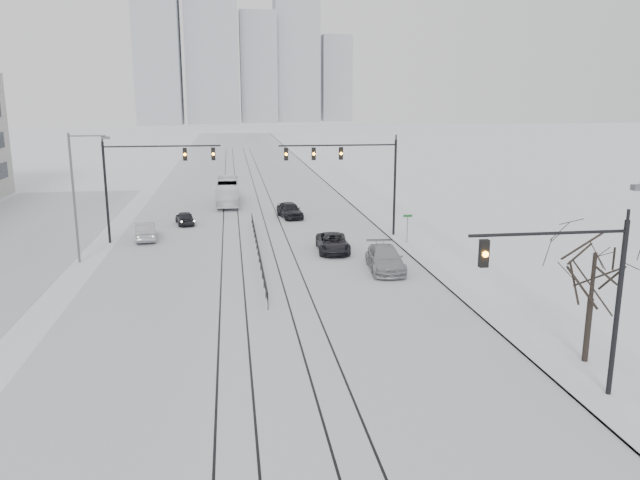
{
  "coord_description": "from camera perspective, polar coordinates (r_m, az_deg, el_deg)",
  "views": [
    {
      "loc": [
        -1.79,
        -14.33,
        11.35
      ],
      "look_at": [
        3.26,
        20.77,
        3.2
      ],
      "focal_mm": 35.0,
      "sensor_mm": 36.0,
      "label": 1
    }
  ],
  "objects": [
    {
      "name": "sedan_nb_front",
      "position": [
        46.62,
        1.18,
        -0.28
      ],
      "size": [
        2.53,
        5.03,
        1.37
      ],
      "primitive_type": "imported",
      "rotation": [
        0.0,
        0.0,
        -0.05
      ],
      "color": "black",
      "rests_on": "ground"
    },
    {
      "name": "tram_rails",
      "position": [
        55.52,
        -6.17,
        1.1
      ],
      "size": [
        5.3,
        180.0,
        0.01
      ],
      "color": "black",
      "rests_on": "ground"
    },
    {
      "name": "sedan_nb_right",
      "position": [
        41.86,
        5.98,
        -1.74
      ],
      "size": [
        2.68,
        5.62,
        1.58
      ],
      "primitive_type": "imported",
      "rotation": [
        0.0,
        0.0,
        -0.09
      ],
      "color": "#97989E",
      "rests_on": "ground"
    },
    {
      "name": "curb",
      "position": [
        76.27,
        1.6,
        4.43
      ],
      "size": [
        0.1,
        260.0,
        0.12
      ],
      "primitive_type": "cube",
      "color": "gray",
      "rests_on": "ground"
    },
    {
      "name": "traffic_mast_near",
      "position": [
        24.84,
        22.67,
        -3.94
      ],
      "size": [
        6.1,
        0.37,
        7.0
      ],
      "color": "black",
      "rests_on": "ground"
    },
    {
      "name": "sedan_sb_outer",
      "position": [
        52.43,
        -15.65,
        0.78
      ],
      "size": [
        2.07,
        4.61,
        1.47
      ],
      "primitive_type": "imported",
      "rotation": [
        0.0,
        0.0,
        3.26
      ],
      "color": "#A0A2A8",
      "rests_on": "ground"
    },
    {
      "name": "street_sign",
      "position": [
        49.25,
        8.0,
        1.41
      ],
      "size": [
        0.7,
        0.06,
        2.4
      ],
      "color": "#595B60",
      "rests_on": "ground"
    },
    {
      "name": "skyline",
      "position": [
        288.68,
        -7.12,
        16.68
      ],
      "size": [
        96.0,
        48.0,
        72.0
      ],
      "color": "#979BA5",
      "rests_on": "ground"
    },
    {
      "name": "road",
      "position": [
        75.21,
        -6.75,
        4.18
      ],
      "size": [
        22.0,
        260.0,
        0.02
      ],
      "primitive_type": "cube",
      "color": "silver",
      "rests_on": "ground"
    },
    {
      "name": "sedan_nb_far",
      "position": [
        59.88,
        -2.78,
        2.74
      ],
      "size": [
        2.59,
        4.7,
        1.52
      ],
      "primitive_type": "imported",
      "rotation": [
        0.0,
        0.0,
        0.19
      ],
      "color": "black",
      "rests_on": "ground"
    },
    {
      "name": "bare_tree",
      "position": [
        28.56,
        23.79,
        -2.08
      ],
      "size": [
        4.4,
        4.4,
        6.1
      ],
      "color": "black",
      "rests_on": "ground"
    },
    {
      "name": "street_light_west",
      "position": [
        45.94,
        -21.27,
        4.38
      ],
      "size": [
        2.73,
        0.25,
        9.0
      ],
      "color": "#595B60",
      "rests_on": "ground"
    },
    {
      "name": "median_fence",
      "position": [
        45.66,
        -5.71,
        -0.83
      ],
      "size": [
        0.06,
        24.0,
        1.0
      ],
      "color": "black",
      "rests_on": "ground"
    },
    {
      "name": "sedan_sb_inner",
      "position": [
        57.99,
        -12.25,
        1.98
      ],
      "size": [
        2.12,
        3.82,
        1.23
      ],
      "primitive_type": "imported",
      "rotation": [
        0.0,
        0.0,
        3.34
      ],
      "color": "black",
      "rests_on": "ground"
    },
    {
      "name": "sidewalk_east",
      "position": [
        76.71,
        3.41,
        4.47
      ],
      "size": [
        5.0,
        260.0,
        0.16
      ],
      "primitive_type": "cube",
      "color": "silver",
      "rests_on": "ground"
    },
    {
      "name": "box_truck",
      "position": [
        68.14,
        -8.42,
        4.39
      ],
      "size": [
        2.44,
        9.92,
        2.76
      ],
      "primitive_type": "imported",
      "rotation": [
        0.0,
        0.0,
        3.13
      ],
      "color": "white",
      "rests_on": "ground"
    },
    {
      "name": "traffic_mast_nw",
      "position": [
        51.1,
        -15.79,
        5.97
      ],
      "size": [
        9.1,
        0.37,
        8.0
      ],
      "color": "black",
      "rests_on": "ground"
    },
    {
      "name": "traffic_mast_ne",
      "position": [
        50.62,
        3.21,
        6.59
      ],
      "size": [
        9.6,
        0.37,
        8.0
      ],
      "color": "black",
      "rests_on": "ground"
    }
  ]
}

